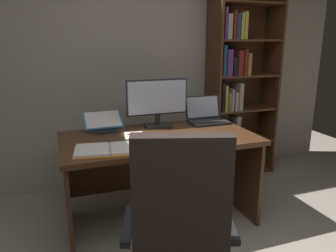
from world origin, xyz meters
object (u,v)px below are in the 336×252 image
bookshelf (236,73)px  keyboard (176,140)px  laptop (207,117)px  open_binder (110,149)px  computer_mouse (211,135)px  monitor (157,102)px  office_chair (179,241)px  desk (156,157)px  reading_stand_with_book (103,122)px  pen (136,134)px  notepad (134,136)px

bookshelf → keyboard: size_ratio=5.38×
bookshelf → laptop: 0.78m
open_binder → computer_mouse: bearing=11.9°
keyboard → laptop: bearing=43.7°
laptop → keyboard: size_ratio=0.85×
bookshelf → monitor: bearing=-157.7°
bookshelf → office_chair: bearing=-128.1°
desk → bookshelf: bearing=29.5°
monitor → reading_stand_with_book: monitor is taller
office_chair → monitor: 1.39m
computer_mouse → reading_stand_with_book: size_ratio=0.32×
office_chair → pen: bearing=105.6°
open_binder → notepad: size_ratio=2.51×
monitor → bookshelf: bearing=22.3°
laptop → computer_mouse: bearing=-112.1°
monitor → pen: monitor is taller
bookshelf → reading_stand_with_book: bookshelf is taller
laptop → notepad: (-0.76, -0.23, -0.05)m
bookshelf → office_chair: size_ratio=2.08×
bookshelf → computer_mouse: size_ratio=21.71×
keyboard → open_binder: same height
bookshelf → reading_stand_with_book: bearing=-166.2°
reading_stand_with_book → open_binder: (-0.04, -0.57, -0.06)m
computer_mouse → pen: size_ratio=0.74×
office_chair → laptop: size_ratio=3.03×
keyboard → open_binder: bearing=-174.4°
laptop → computer_mouse: size_ratio=3.45×
desk → bookshelf: 1.43m
laptop → pen: laptop is taller
notepad → pen: bearing=0.0°
laptop → monitor: bearing=-179.7°
office_chair → computer_mouse: office_chair is taller
open_binder → office_chair: bearing=-64.4°
bookshelf → reading_stand_with_book: size_ratio=6.98×
office_chair → computer_mouse: (0.58, 0.80, 0.31)m
notepad → open_binder: bearing=-130.2°
bookshelf → desk: bearing=-150.5°
notepad → keyboard: bearing=-41.7°
keyboard → pen: size_ratio=3.00×
laptop → notepad: laptop is taller
keyboard → office_chair: bearing=-109.5°
desk → computer_mouse: size_ratio=14.93×
keyboard → notepad: (-0.27, 0.24, -0.01)m
computer_mouse → notepad: bearing=157.2°
open_binder → keyboard: bearing=14.0°
office_chair → open_binder: size_ratio=2.07×
office_chair → keyboard: size_ratio=2.59×
monitor → open_binder: 0.76m
desk → keyboard: 0.35m
desk → monitor: size_ratio=2.80×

